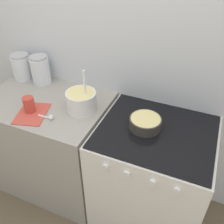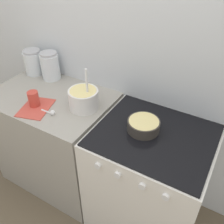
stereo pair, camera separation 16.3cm
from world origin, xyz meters
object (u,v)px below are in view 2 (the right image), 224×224
(tin_can, at_px, (34,99))
(storage_jar_middle, at_px, (50,68))
(storage_jar_left, at_px, (34,64))
(stove, at_px, (148,180))
(baking_pan, at_px, (144,125))
(mixing_bowl, at_px, (84,98))

(tin_can, bearing_deg, storage_jar_middle, 114.14)
(storage_jar_middle, relative_size, tin_can, 1.99)
(storage_jar_left, bearing_deg, storage_jar_middle, -0.00)
(stove, bearing_deg, baking_pan, 177.96)
(stove, xyz_separation_m, baking_pan, (-0.08, 0.00, 0.48))
(storage_jar_left, bearing_deg, tin_can, -46.44)
(storage_jar_middle, bearing_deg, storage_jar_left, 180.00)
(baking_pan, xyz_separation_m, storage_jar_middle, (-0.94, 0.22, 0.06))
(mixing_bowl, distance_m, storage_jar_left, 0.70)
(baking_pan, xyz_separation_m, tin_can, (-0.78, -0.15, 0.02))
(storage_jar_middle, distance_m, tin_can, 0.41)
(tin_can, bearing_deg, mixing_bowl, 26.84)
(stove, xyz_separation_m, mixing_bowl, (-0.54, 0.01, 0.52))
(storage_jar_middle, bearing_deg, mixing_bowl, -23.61)
(stove, bearing_deg, storage_jar_middle, 167.57)
(storage_jar_left, distance_m, storage_jar_middle, 0.19)
(stove, bearing_deg, storage_jar_left, 169.44)
(stove, xyz_separation_m, tin_can, (-0.85, -0.15, 0.50))
(mixing_bowl, xyz_separation_m, storage_jar_left, (-0.67, 0.21, 0.01))
(mixing_bowl, bearing_deg, stove, -1.50)
(storage_jar_left, relative_size, storage_jar_middle, 0.92)
(stove, distance_m, baking_pan, 0.49)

